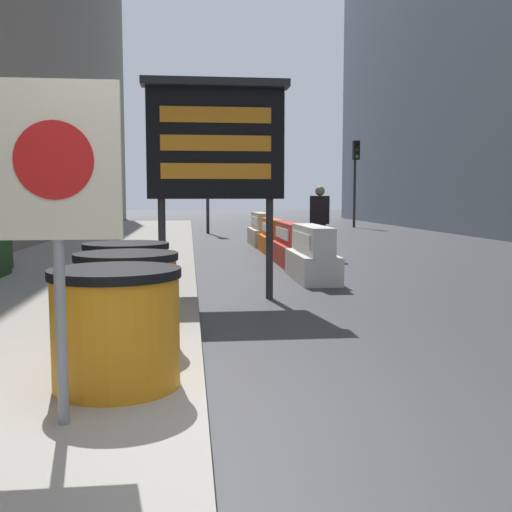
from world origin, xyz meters
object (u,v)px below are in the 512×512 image
(barrel_drum_foreground, at_px, (116,327))
(barrel_drum_back, at_px, (127,282))
(traffic_cone_near, at_px, (273,235))
(jersey_barrier_orange_near, at_px, (273,238))
(jersey_barrier_cream, at_px, (261,231))
(pedestrian_worker, at_px, (320,216))
(warning_sign, at_px, (56,185))
(jersey_barrier_white, at_px, (312,256))
(jersey_barrier_red_striped, at_px, (290,246))
(traffic_cone_mid, at_px, (280,229))
(barrel_drum_middle, at_px, (127,299))
(traffic_light_near_curb, at_px, (207,157))
(message_board, at_px, (216,143))
(traffic_light_far_side, at_px, (356,165))

(barrel_drum_foreground, bearing_deg, barrel_drum_back, 93.97)
(barrel_drum_back, height_order, traffic_cone_near, barrel_drum_back)
(barrel_drum_foreground, bearing_deg, jersey_barrier_orange_near, 76.79)
(jersey_barrier_cream, bearing_deg, traffic_cone_near, 10.15)
(traffic_cone_near, xyz_separation_m, pedestrian_worker, (0.47, -4.09, 0.67))
(warning_sign, relative_size, traffic_cone_near, 3.02)
(jersey_barrier_white, height_order, jersey_barrier_red_striped, jersey_barrier_white)
(traffic_cone_near, relative_size, traffic_cone_mid, 0.90)
(barrel_drum_middle, distance_m, traffic_light_near_curb, 18.01)
(barrel_drum_foreground, xyz_separation_m, warning_sign, (-0.21, -0.65, 0.91))
(message_board, bearing_deg, jersey_barrier_orange_near, 75.59)
(warning_sign, distance_m, message_board, 5.02)
(pedestrian_worker, bearing_deg, barrel_drum_back, -100.85)
(jersey_barrier_orange_near, height_order, traffic_cone_near, jersey_barrier_orange_near)
(jersey_barrier_red_striped, bearing_deg, traffic_cone_near, 85.65)
(traffic_cone_near, bearing_deg, jersey_barrier_red_striped, -94.35)
(jersey_barrier_white, distance_m, traffic_cone_near, 7.42)
(traffic_light_near_curb, height_order, pedestrian_worker, traffic_light_near_curb)
(warning_sign, bearing_deg, traffic_cone_mid, 77.41)
(jersey_barrier_white, bearing_deg, barrel_drum_back, -124.86)
(jersey_barrier_white, relative_size, traffic_light_near_curb, 0.47)
(barrel_drum_foreground, bearing_deg, warning_sign, -108.32)
(barrel_drum_middle, relative_size, traffic_light_near_curb, 0.21)
(barrel_drum_foreground, height_order, pedestrian_worker, pedestrian_worker)
(jersey_barrier_red_striped, height_order, traffic_light_near_curb, traffic_light_near_curb)
(jersey_barrier_white, relative_size, jersey_barrier_red_striped, 0.93)
(jersey_barrier_orange_near, height_order, pedestrian_worker, pedestrian_worker)
(jersey_barrier_cream, xyz_separation_m, traffic_light_far_side, (5.40, 9.23, 2.40))
(barrel_drum_middle, bearing_deg, jersey_barrier_cream, 78.12)
(traffic_light_near_curb, distance_m, pedestrian_worker, 10.01)
(barrel_drum_foreground, height_order, jersey_barrier_orange_near, barrel_drum_foreground)
(jersey_barrier_cream, relative_size, pedestrian_worker, 1.29)
(jersey_barrier_white, distance_m, traffic_cone_mid, 10.07)
(jersey_barrier_white, relative_size, jersey_barrier_orange_near, 0.93)
(traffic_light_near_curb, bearing_deg, jersey_barrier_red_striped, -82.75)
(jersey_barrier_cream, distance_m, traffic_light_near_curb, 6.23)
(message_board, height_order, traffic_cone_near, message_board)
(warning_sign, bearing_deg, traffic_light_far_side, 70.63)
(barrel_drum_middle, distance_m, jersey_barrier_orange_near, 10.10)
(barrel_drum_foreground, relative_size, warning_sign, 0.46)
(barrel_drum_back, relative_size, jersey_barrier_orange_near, 0.42)
(message_board, height_order, jersey_barrier_orange_near, message_board)
(jersey_barrier_red_striped, bearing_deg, warning_sign, -107.15)
(warning_sign, relative_size, message_board, 0.63)
(jersey_barrier_white, distance_m, pedestrian_worker, 3.47)
(warning_sign, bearing_deg, jersey_barrier_cream, 78.85)
(jersey_barrier_orange_near, relative_size, pedestrian_worker, 1.23)
(jersey_barrier_red_striped, distance_m, traffic_light_near_curb, 10.98)
(barrel_drum_foreground, relative_size, traffic_light_near_curb, 0.21)
(traffic_cone_near, height_order, traffic_cone_mid, traffic_cone_mid)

